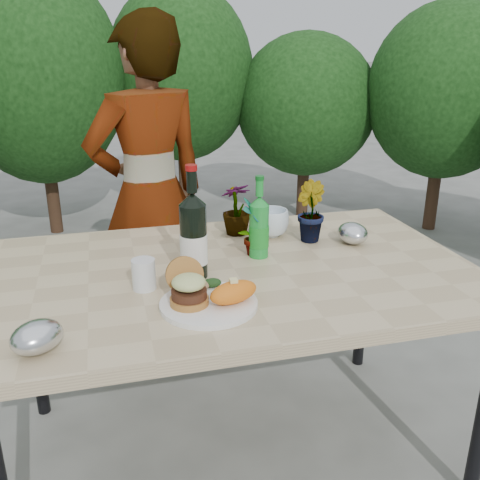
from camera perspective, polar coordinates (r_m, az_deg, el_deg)
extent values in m
plane|color=#63635F|center=(2.19, -0.57, -21.39)|extent=(80.00, 80.00, 0.00)
cube|color=tan|center=(1.79, -0.65, -3.65)|extent=(1.60, 1.00, 0.04)
cylinder|color=black|center=(2.31, -21.18, -9.66)|extent=(0.05, 0.05, 0.71)
cylinder|color=black|center=(2.55, 13.01, -5.89)|extent=(0.05, 0.05, 0.71)
cylinder|color=#382316|center=(4.58, -19.21, 3.36)|extent=(0.10, 0.10, 0.42)
ellipsoid|color=#22551C|center=(4.41, -20.77, 16.05)|extent=(1.28, 1.28, 1.61)
cylinder|color=#382316|center=(4.79, -5.89, 5.62)|extent=(0.10, 0.10, 0.50)
ellipsoid|color=#22551C|center=(4.64, -6.34, 17.28)|extent=(1.20, 1.20, 1.44)
cylinder|color=#382316|center=(4.78, 6.68, 4.81)|extent=(0.10, 0.10, 0.38)
ellipsoid|color=#22551C|center=(4.63, 7.08, 14.11)|extent=(1.17, 1.17, 1.18)
cylinder|color=#382316|center=(4.67, 19.75, 3.76)|extent=(0.10, 0.10, 0.44)
ellipsoid|color=#22551C|center=(4.52, 21.11, 14.57)|extent=(1.19, 1.19, 1.33)
cylinder|color=white|center=(1.53, -3.36, -6.84)|extent=(0.28, 0.28, 0.01)
cylinder|color=#B7722D|center=(1.52, -5.42, -6.47)|extent=(0.11, 0.11, 0.02)
cylinder|color=#472314|center=(1.51, -5.45, -5.71)|extent=(0.10, 0.10, 0.02)
ellipsoid|color=beige|center=(1.49, -5.49, -4.52)|extent=(0.10, 0.10, 0.04)
cylinder|color=#B7722D|center=(1.56, -5.94, -3.76)|extent=(0.11, 0.06, 0.11)
ellipsoid|color=orange|center=(1.51, -0.70, -5.59)|extent=(0.17, 0.12, 0.06)
ellipsoid|color=olive|center=(1.60, -4.02, -4.80)|extent=(0.04, 0.04, 0.02)
ellipsoid|color=#193814|center=(1.61, -3.00, -4.58)|extent=(0.06, 0.04, 0.03)
cylinder|color=black|center=(1.68, -4.98, -0.16)|extent=(0.08, 0.08, 0.24)
cylinder|color=white|center=(1.69, -4.95, -0.91)|extent=(0.09, 0.09, 0.10)
cone|color=black|center=(1.64, -5.12, 4.40)|extent=(0.08, 0.08, 0.04)
cylinder|color=black|center=(1.63, -5.18, 6.23)|extent=(0.03, 0.03, 0.07)
cylinder|color=maroon|center=(1.62, -5.23, 7.70)|extent=(0.04, 0.04, 0.02)
cylinder|color=#1A8F2F|center=(1.85, 2.04, 0.96)|extent=(0.07, 0.07, 0.19)
cylinder|color=#198C26|center=(1.86, 2.03, 0.41)|extent=(0.07, 0.07, 0.07)
cone|color=#1A8F2F|center=(1.82, 2.08, 4.21)|extent=(0.07, 0.07, 0.03)
cylinder|color=#1A8F2F|center=(1.81, 2.10, 5.56)|extent=(0.03, 0.03, 0.06)
cylinder|color=#0C5919|center=(1.80, 2.11, 6.64)|extent=(0.03, 0.03, 0.01)
cylinder|color=silver|center=(1.65, -10.23, -3.62)|extent=(0.07, 0.07, 0.09)
imported|color=#20511B|center=(1.86, 1.39, 1.36)|extent=(0.13, 0.13, 0.21)
imported|color=#26531C|center=(2.02, 7.42, 3.05)|extent=(0.11, 0.14, 0.23)
imported|color=#27501B|center=(2.07, -0.37, 3.34)|extent=(0.14, 0.14, 0.20)
imported|color=silver|center=(2.07, 3.37, 1.84)|extent=(0.16, 0.16, 0.11)
ellipsoid|color=silver|center=(1.40, -20.86, -9.63)|extent=(0.17, 0.17, 0.08)
ellipsoid|color=silver|center=(2.04, 11.93, 0.72)|extent=(0.11, 0.13, 0.08)
imported|color=#A67253|center=(2.49, -9.60, 4.61)|extent=(0.67, 0.54, 1.59)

